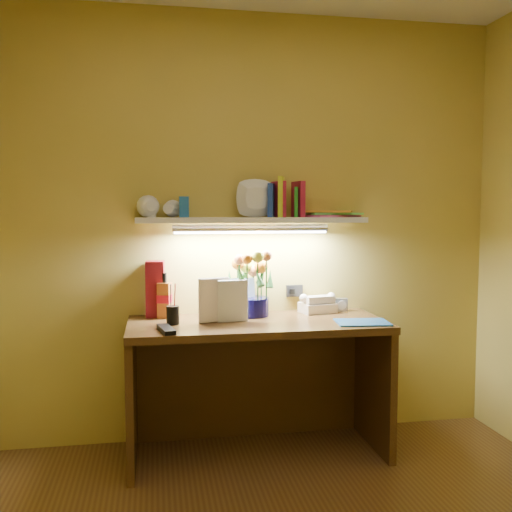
{
  "coord_description": "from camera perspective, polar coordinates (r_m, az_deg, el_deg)",
  "views": [
    {
      "loc": [
        -0.55,
        -1.83,
        1.35
      ],
      "look_at": [
        0.02,
        1.35,
        1.1
      ],
      "focal_mm": 40.0,
      "sensor_mm": 36.0,
      "label": 1
    }
  ],
  "objects": [
    {
      "name": "desk_book_a",
      "position": [
        3.06,
        -5.77,
        -4.52
      ],
      "size": [
        0.18,
        0.07,
        0.24
      ],
      "primitive_type": "imported",
      "rotation": [
        0.0,
        0.0,
        0.26
      ],
      "color": "white",
      "rests_on": "desk"
    },
    {
      "name": "art_card",
      "position": [
        3.28,
        -2.01,
        -4.12
      ],
      "size": [
        0.22,
        0.07,
        0.22
      ],
      "primitive_type": null,
      "rotation": [
        0.0,
        0.0,
        0.13
      ],
      "color": "white",
      "rests_on": "desk"
    },
    {
      "name": "whisky_bottle",
      "position": [
        3.25,
        -9.14,
        -3.92
      ],
      "size": [
        0.09,
        0.09,
        0.25
      ],
      "primitive_type": null,
      "rotation": [
        0.0,
        0.0,
        -0.32
      ],
      "color": "#9F4D1B",
      "rests_on": "desk"
    },
    {
      "name": "blue_folder",
      "position": [
        3.14,
        10.59,
        -6.53
      ],
      "size": [
        0.3,
        0.24,
        0.01
      ],
      "primitive_type": "cube",
      "rotation": [
        0.0,
        0.0,
        -0.12
      ],
      "color": "#1E5FAB",
      "rests_on": "desk"
    },
    {
      "name": "flower_bouquet",
      "position": [
        3.27,
        -0.52,
        -2.82
      ],
      "size": [
        0.24,
        0.24,
        0.37
      ],
      "primitive_type": null,
      "rotation": [
        0.0,
        0.0,
        0.04
      ],
      "color": "#090736",
      "rests_on": "desk"
    },
    {
      "name": "desk_clock",
      "position": [
        3.47,
        8.48,
        -4.84
      ],
      "size": [
        0.08,
        0.05,
        0.08
      ],
      "primitive_type": "cube",
      "rotation": [
        0.0,
        0.0,
        -0.09
      ],
      "color": "#AEAFB3",
      "rests_on": "desk"
    },
    {
      "name": "whisky_box",
      "position": [
        3.29,
        -10.04,
        -3.26
      ],
      "size": [
        0.11,
        0.11,
        0.32
      ],
      "primitive_type": "cube",
      "rotation": [
        0.0,
        0.0,
        -0.08
      ],
      "color": "maroon",
      "rests_on": "desk"
    },
    {
      "name": "telephone",
      "position": [
        3.4,
        6.17,
        -4.69
      ],
      "size": [
        0.22,
        0.18,
        0.12
      ],
      "primitive_type": null,
      "rotation": [
        0.0,
        0.0,
        0.19
      ],
      "color": "white",
      "rests_on": "desk"
    },
    {
      "name": "pen_cup",
      "position": [
        3.06,
        -8.32,
        -5.24
      ],
      "size": [
        0.07,
        0.07,
        0.17
      ],
      "primitive_type": "cylinder",
      "rotation": [
        0.0,
        0.0,
        -0.08
      ],
      "color": "black",
      "rests_on": "desk"
    },
    {
      "name": "tv_remote",
      "position": [
        2.9,
        -8.97,
        -7.26
      ],
      "size": [
        0.09,
        0.21,
        0.02
      ],
      "primitive_type": "cube",
      "rotation": [
        0.0,
        0.0,
        0.19
      ],
      "color": "black",
      "rests_on": "desk"
    },
    {
      "name": "wall_shelf",
      "position": [
        3.26,
        -0.2,
        4.3
      ],
      "size": [
        1.3,
        0.3,
        0.26
      ],
      "color": "white",
      "rests_on": "ground"
    },
    {
      "name": "desk",
      "position": [
        3.23,
        0.14,
        -13.07
      ],
      "size": [
        1.4,
        0.6,
        0.75
      ],
      "primitive_type": "cube",
      "color": "#3E2410",
      "rests_on": "ground"
    },
    {
      "name": "desk_book_b",
      "position": [
        3.09,
        -3.85,
        -4.57
      ],
      "size": [
        0.17,
        0.02,
        0.23
      ],
      "primitive_type": "imported",
      "rotation": [
        0.0,
        0.0,
        0.04
      ],
      "color": "white",
      "rests_on": "desk"
    }
  ]
}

